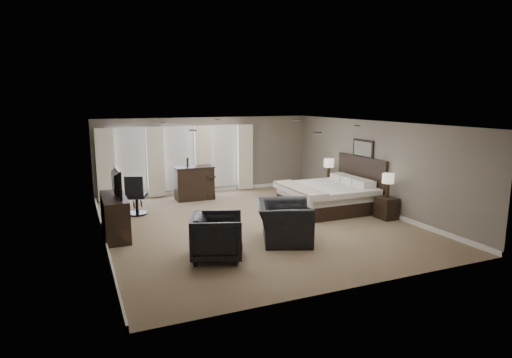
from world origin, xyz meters
name	(u,v)px	position (x,y,z in m)	size (l,w,h in m)	color
room	(255,175)	(0.00, 0.00, 1.30)	(7.60, 8.60, 2.64)	#7D684F
window_bay	(179,160)	(-1.00, 4.11, 1.20)	(5.25, 0.20, 2.30)	silver
bed	(330,184)	(2.58, 0.48, 0.76)	(2.38, 2.27, 1.51)	silver
nightstand_near	(386,208)	(3.47, -0.97, 0.29)	(0.44, 0.54, 0.59)	black
nightstand_far	(328,188)	(3.47, 1.93, 0.30)	(0.44, 0.54, 0.59)	black
lamp_near	(388,186)	(3.47, -0.97, 0.91)	(0.31, 0.31, 0.65)	beige
lamp_far	(329,169)	(3.47, 1.93, 0.93)	(0.33, 0.33, 0.68)	beige
wall_art	(363,149)	(3.70, 0.48, 1.75)	(0.04, 0.96, 0.56)	slate
dresser	(115,216)	(-3.45, 0.32, 0.48)	(0.54, 1.67, 0.97)	black
tv	(113,193)	(-3.45, 0.32, 1.04)	(1.14, 0.66, 0.15)	black
armchair_near	(284,216)	(0.05, -1.56, 0.60)	(1.38, 0.90, 1.20)	black
armchair_far	(217,235)	(-1.69, -2.03, 0.51)	(1.00, 0.93, 1.03)	black
bar_counter	(194,183)	(-0.73, 3.32, 0.54)	(1.25, 0.65, 1.09)	black
bar_stool_left	(137,195)	(-2.57, 2.99, 0.36)	(0.34, 0.34, 0.73)	black
bar_stool_right	(210,187)	(-0.25, 3.12, 0.39)	(0.37, 0.37, 0.78)	black
desk_chair	(136,195)	(-2.71, 2.14, 0.57)	(0.58, 0.58, 1.14)	black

